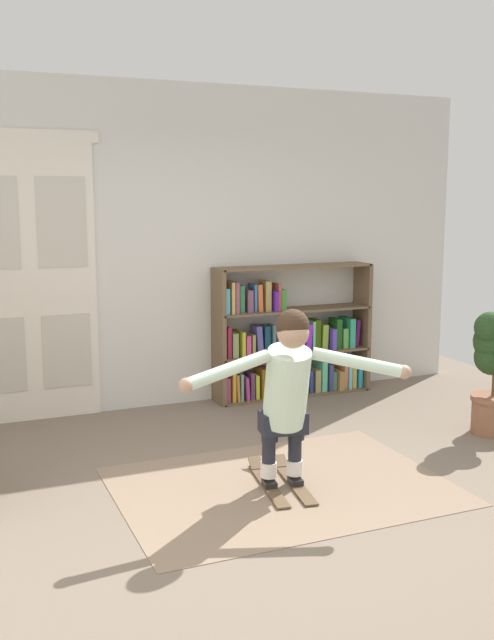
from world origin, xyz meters
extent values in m
plane|color=#736455|center=(0.00, 0.00, 0.00)|extent=(7.20, 7.20, 0.00)
cube|color=silver|center=(0.00, 2.60, 1.45)|extent=(6.00, 0.10, 2.90)
cube|color=beige|center=(-1.51, 2.52, 0.59)|extent=(0.41, 0.01, 0.64)
cube|color=silver|center=(-0.96, 2.54, 1.18)|extent=(0.55, 0.04, 2.35)
cube|color=beige|center=(-0.96, 2.52, 1.69)|extent=(0.41, 0.01, 0.76)
cube|color=beige|center=(-0.96, 2.52, 0.59)|extent=(0.41, 0.01, 0.64)
cube|color=silver|center=(-1.24, 2.54, 2.40)|extent=(1.22, 0.04, 0.10)
cube|color=#89715C|center=(0.08, 0.38, 0.00)|extent=(2.17, 1.60, 0.01)
cube|color=brown|center=(0.39, 2.39, 0.63)|extent=(0.04, 0.30, 1.26)
cube|color=brown|center=(1.92, 2.39, 0.63)|extent=(0.04, 0.30, 1.26)
cube|color=brown|center=(1.16, 2.39, 0.01)|extent=(1.53, 0.30, 0.02)
cube|color=brown|center=(1.16, 2.39, 0.42)|extent=(1.53, 0.30, 0.02)
cube|color=brown|center=(1.16, 2.39, 0.84)|extent=(1.53, 0.30, 0.02)
cube|color=brown|center=(1.16, 2.39, 1.25)|extent=(1.53, 0.30, 0.02)
cube|color=#A1399A|center=(0.43, 2.40, 0.16)|extent=(0.03, 0.21, 0.27)
cube|color=#B2466B|center=(0.46, 2.40, 0.13)|extent=(0.03, 0.18, 0.22)
cube|color=gold|center=(0.51, 2.39, 0.16)|extent=(0.03, 0.21, 0.28)
cube|color=#B77138|center=(0.54, 2.37, 0.15)|extent=(0.04, 0.20, 0.26)
cube|color=slate|center=(0.59, 2.37, 0.15)|extent=(0.03, 0.18, 0.26)
cube|color=#9C3A79|center=(0.64, 2.38, 0.13)|extent=(0.04, 0.22, 0.22)
cube|color=#5C3154|center=(0.70, 2.38, 0.15)|extent=(0.04, 0.18, 0.25)
cube|color=#B9D32E|center=(0.75, 2.41, 0.13)|extent=(0.04, 0.22, 0.23)
cube|color=brown|center=(0.81, 2.39, 0.16)|extent=(0.06, 0.23, 0.29)
cube|color=purple|center=(0.88, 2.37, 0.16)|extent=(0.04, 0.20, 0.28)
cube|color=#7E4E53|center=(0.93, 2.39, 0.13)|extent=(0.03, 0.21, 0.22)
cube|color=navy|center=(0.98, 2.39, 0.16)|extent=(0.05, 0.21, 0.28)
cube|color=#41328B|center=(1.03, 2.37, 0.15)|extent=(0.05, 0.18, 0.26)
cube|color=tan|center=(1.10, 2.39, 0.14)|extent=(0.06, 0.17, 0.24)
cube|color=tan|center=(1.17, 2.37, 0.14)|extent=(0.06, 0.14, 0.25)
cube|color=olive|center=(1.22, 2.38, 0.15)|extent=(0.03, 0.18, 0.25)
cube|color=#3A964D|center=(1.26, 2.40, 0.15)|extent=(0.05, 0.20, 0.25)
cube|color=navy|center=(1.31, 2.41, 0.13)|extent=(0.04, 0.23, 0.22)
cube|color=#998D54|center=(1.39, 2.39, 0.13)|extent=(0.06, 0.20, 0.22)
cube|color=#55C591|center=(1.46, 2.40, 0.17)|extent=(0.05, 0.20, 0.29)
cube|color=navy|center=(1.52, 2.39, 0.15)|extent=(0.04, 0.23, 0.27)
cube|color=#50856D|center=(1.58, 2.40, 0.11)|extent=(0.05, 0.20, 0.18)
cube|color=#A1763E|center=(1.63, 2.38, 0.11)|extent=(0.05, 0.23, 0.19)
cube|color=#CC7A52|center=(1.69, 2.41, 0.16)|extent=(0.05, 0.24, 0.28)
cube|color=#69BDCC|center=(1.74, 2.37, 0.14)|extent=(0.03, 0.20, 0.23)
cube|color=gold|center=(1.79, 2.39, 0.12)|extent=(0.04, 0.19, 0.21)
cube|color=#2BA8D1|center=(1.86, 2.40, 0.17)|extent=(0.04, 0.22, 0.30)
cube|color=tan|center=(0.43, 2.40, 0.55)|extent=(0.03, 0.18, 0.23)
cube|color=#9E2344|center=(0.47, 2.38, 0.58)|extent=(0.04, 0.15, 0.29)
cube|color=#829458|center=(0.53, 2.40, 0.55)|extent=(0.06, 0.18, 0.23)
cube|color=gold|center=(0.60, 2.41, 0.55)|extent=(0.03, 0.23, 0.24)
cube|color=#C43F7E|center=(0.65, 2.40, 0.53)|extent=(0.04, 0.21, 0.20)
cube|color=olive|center=(0.71, 2.40, 0.53)|extent=(0.03, 0.17, 0.20)
cube|color=#4F4A93|center=(0.78, 2.40, 0.57)|extent=(0.08, 0.15, 0.28)
cube|color=#10374F|center=(0.86, 2.40, 0.57)|extent=(0.06, 0.15, 0.27)
cube|color=#3F6A6B|center=(0.92, 2.38, 0.57)|extent=(0.03, 0.15, 0.28)
cube|color=#63456F|center=(0.98, 2.38, 0.55)|extent=(0.05, 0.18, 0.24)
cube|color=teal|center=(1.06, 2.38, 0.53)|extent=(0.05, 0.21, 0.19)
cube|color=#662397|center=(1.13, 2.39, 0.54)|extent=(0.04, 0.20, 0.22)
cube|color=#A37054|center=(1.20, 2.40, 0.54)|extent=(0.06, 0.21, 0.21)
cube|color=purple|center=(1.28, 2.40, 0.57)|extent=(0.07, 0.23, 0.27)
cube|color=#69CD94|center=(1.34, 2.40, 0.58)|extent=(0.03, 0.18, 0.29)
cube|color=#324D0D|center=(1.39, 2.40, 0.58)|extent=(0.06, 0.17, 0.30)
cube|color=#83AA33|center=(1.47, 2.40, 0.56)|extent=(0.06, 0.17, 0.25)
cube|color=#543BBC|center=(1.54, 2.38, 0.54)|extent=(0.04, 0.23, 0.21)
cube|color=#175019|center=(1.61, 2.38, 0.58)|extent=(0.07, 0.18, 0.29)
cube|color=#519543|center=(1.68, 2.39, 0.53)|extent=(0.06, 0.21, 0.20)
cube|color=#2B956D|center=(1.75, 2.39, 0.58)|extent=(0.06, 0.24, 0.29)
cube|color=#4D1255|center=(1.82, 2.39, 0.57)|extent=(0.06, 0.18, 0.28)
cube|color=#50AFC9|center=(0.44, 2.40, 0.96)|extent=(0.05, 0.22, 0.23)
cube|color=tan|center=(0.50, 2.38, 0.99)|extent=(0.03, 0.19, 0.29)
cube|color=#86485E|center=(0.54, 2.41, 0.99)|extent=(0.04, 0.24, 0.28)
cube|color=#2A7240|center=(0.60, 2.41, 0.97)|extent=(0.05, 0.17, 0.25)
cube|color=#72445B|center=(0.68, 2.41, 0.95)|extent=(0.05, 0.19, 0.21)
cube|color=teal|center=(0.74, 2.41, 0.98)|extent=(0.03, 0.16, 0.26)
cube|color=#CB5F31|center=(0.78, 2.40, 0.97)|extent=(0.05, 0.17, 0.25)
cube|color=#9D8A4B|center=(0.86, 2.40, 0.99)|extent=(0.06, 0.18, 0.28)
cube|color=#511B95|center=(0.93, 2.37, 0.94)|extent=(0.04, 0.20, 0.19)
cube|color=#A24540|center=(0.97, 2.38, 0.97)|extent=(0.03, 0.18, 0.25)
cube|color=#3A7F30|center=(1.02, 2.41, 0.95)|extent=(0.05, 0.20, 0.20)
cylinder|color=brown|center=(2.14, 0.72, 0.16)|extent=(0.34, 0.34, 0.31)
cylinder|color=brown|center=(2.14, 0.72, 0.29)|extent=(0.36, 0.36, 0.04)
sphere|color=#203B1A|center=(2.09, 0.74, 0.87)|extent=(0.26, 0.26, 0.26)
sphere|color=#203B1A|center=(2.14, 0.76, 0.62)|extent=(0.28, 0.28, 0.28)
sphere|color=#203B1A|center=(2.15, 0.76, 0.75)|extent=(0.33, 0.33, 0.33)
cube|color=brown|center=(-0.01, 0.39, 0.01)|extent=(0.20, 0.75, 0.01)
cube|color=brown|center=(0.05, 0.73, 0.05)|extent=(0.11, 0.13, 0.06)
cube|color=black|center=(-0.01, 0.37, 0.04)|extent=(0.10, 0.13, 0.04)
cube|color=brown|center=(0.17, 0.36, 0.01)|extent=(0.20, 0.75, 0.01)
cube|color=brown|center=(0.22, 0.70, 0.05)|extent=(0.11, 0.13, 0.06)
cube|color=black|center=(0.17, 0.34, 0.04)|extent=(0.10, 0.13, 0.04)
cylinder|color=white|center=(-0.01, 0.39, 0.13)|extent=(0.13, 0.13, 0.10)
cylinder|color=#1F212C|center=(-0.01, 0.39, 0.33)|extent=(0.10, 0.10, 0.30)
cylinder|color=#1F212C|center=(-0.01, 0.37, 0.44)|extent=(0.13, 0.13, 0.22)
cylinder|color=white|center=(0.17, 0.36, 0.13)|extent=(0.13, 0.13, 0.10)
cylinder|color=#1F212C|center=(0.17, 0.36, 0.33)|extent=(0.10, 0.10, 0.30)
cylinder|color=#1F212C|center=(0.17, 0.34, 0.44)|extent=(0.13, 0.13, 0.22)
cube|color=#1F212C|center=(0.08, 0.36, 0.45)|extent=(0.32, 0.22, 0.14)
cylinder|color=silver|center=(0.07, 0.29, 0.70)|extent=(0.34, 0.45, 0.58)
sphere|color=tan|center=(0.05, 0.16, 1.08)|extent=(0.23, 0.23, 0.20)
sphere|color=#382619|center=(0.05, 0.17, 1.12)|extent=(0.24, 0.24, 0.21)
cylinder|color=silver|center=(-0.37, 0.19, 0.88)|extent=(0.59, 0.19, 0.19)
sphere|color=tan|center=(-0.65, 0.14, 0.83)|extent=(0.10, 0.10, 0.09)
cylinder|color=silver|center=(0.45, 0.06, 0.88)|extent=(0.55, 0.35, 0.19)
sphere|color=tan|center=(0.71, -0.08, 0.83)|extent=(0.10, 0.10, 0.09)
camera|label=1|loc=(-1.92, -3.80, 1.91)|focal=41.12mm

